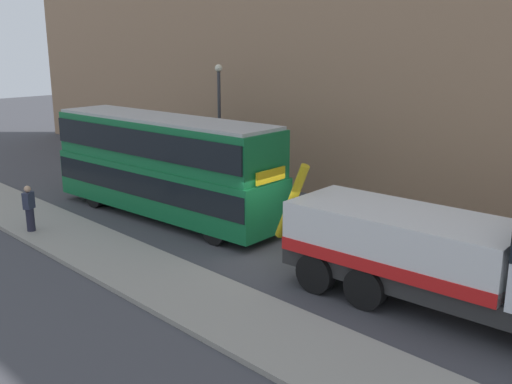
# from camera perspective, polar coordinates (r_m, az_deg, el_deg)

# --- Properties ---
(ground_plane) EXTENTS (120.00, 120.00, 0.00)m
(ground_plane) POSITION_cam_1_polar(r_m,az_deg,el_deg) (19.47, 3.10, -6.37)
(ground_plane) COLOR #424247
(near_kerb) EXTENTS (60.00, 2.80, 0.15)m
(near_kerb) POSITION_cam_1_polar(r_m,az_deg,el_deg) (16.79, -6.70, -9.74)
(near_kerb) COLOR gray
(near_kerb) RESTS_ON ground_plane
(building_facade) EXTENTS (60.00, 1.50, 16.00)m
(building_facade) POSITION_cam_1_polar(r_m,az_deg,el_deg) (24.17, 15.69, 16.74)
(building_facade) COLOR #9E7A5B
(building_facade) RESTS_ON ground_plane
(recovery_tow_truck) EXTENTS (10.22, 3.32, 3.67)m
(recovery_tow_truck) POSITION_cam_1_polar(r_m,az_deg,el_deg) (15.65, 19.80, -5.75)
(recovery_tow_truck) COLOR #2D2D2D
(recovery_tow_truck) RESTS_ON ground_plane
(double_decker_bus) EXTENTS (11.17, 3.39, 4.06)m
(double_decker_bus) POSITION_cam_1_polar(r_m,az_deg,el_deg) (23.51, -9.03, 2.84)
(double_decker_bus) COLOR #146B38
(double_decker_bus) RESTS_ON ground_plane
(pedestrian_onlooker) EXTENTS (0.43, 0.48, 1.71)m
(pedestrian_onlooker) POSITION_cam_1_polar(r_m,az_deg,el_deg) (22.86, -21.25, -1.56)
(pedestrian_onlooker) COLOR #232333
(pedestrian_onlooker) RESTS_ON near_kerb
(street_lamp) EXTENTS (0.36, 0.36, 5.83)m
(street_lamp) POSITION_cam_1_polar(r_m,az_deg,el_deg) (28.57, -3.60, 7.61)
(street_lamp) COLOR #38383D
(street_lamp) RESTS_ON ground_plane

